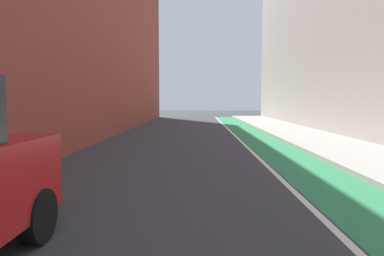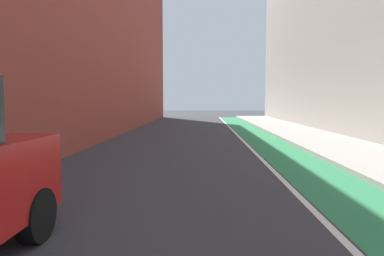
{
  "view_description": "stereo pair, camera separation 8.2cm",
  "coord_description": "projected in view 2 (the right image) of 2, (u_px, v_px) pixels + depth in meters",
  "views": [
    {
      "loc": [
        0.14,
        7.38,
        1.72
      ],
      "look_at": [
        0.03,
        13.41,
        1.23
      ],
      "focal_mm": 31.51,
      "sensor_mm": 36.0,
      "label": 1
    },
    {
      "loc": [
        0.22,
        7.38,
        1.72
      ],
      "look_at": [
        0.03,
        13.41,
        1.23
      ],
      "focal_mm": 31.51,
      "sensor_mm": 36.0,
      "label": 2
    }
  ],
  "objects": [
    {
      "name": "ground_plane",
      "position": [
        196.0,
        153.0,
        11.15
      ],
      "size": [
        98.7,
        98.7,
        0.0
      ],
      "primitive_type": "plane",
      "color": "#38383D"
    },
    {
      "name": "bike_lane_paint",
      "position": [
        271.0,
        145.0,
        13.05
      ],
      "size": [
        1.6,
        44.86,
        0.0
      ],
      "primitive_type": "cube",
      "color": "#2D8451",
      "rests_on": "ground"
    },
    {
      "name": "lane_divider_stripe",
      "position": [
        248.0,
        145.0,
        13.08
      ],
      "size": [
        0.12,
        44.86,
        0.0
      ],
      "primitive_type": "cube",
      "color": "white",
      "rests_on": "ground"
    },
    {
      "name": "sidewalk_right",
      "position": [
        332.0,
        144.0,
        12.97
      ],
      "size": [
        3.05,
        44.86,
        0.14
      ],
      "primitive_type": "cube",
      "color": "#A8A59E",
      "rests_on": "ground"
    }
  ]
}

